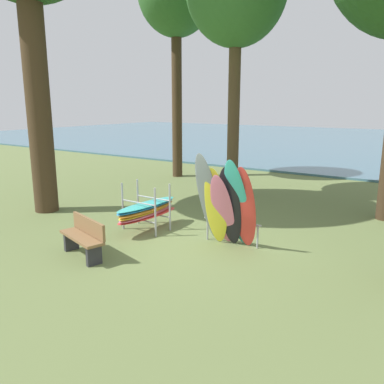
{
  "coord_description": "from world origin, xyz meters",
  "views": [
    {
      "loc": [
        4.61,
        -7.34,
        3.28
      ],
      "look_at": [
        -0.71,
        0.63,
        1.1
      ],
      "focal_mm": 36.68,
      "sensor_mm": 36.0,
      "label": 1
    }
  ],
  "objects": [
    {
      "name": "board_storage_rack",
      "position": [
        -1.87,
        0.25,
        0.55
      ],
      "size": [
        1.15,
        2.13,
        1.25
      ],
      "color": "#9EA0A5",
      "rests_on": "ground"
    },
    {
      "name": "park_bench",
      "position": [
        -1.82,
        -1.93,
        0.45
      ],
      "size": [
        1.46,
        0.78,
        0.85
      ],
      "color": "#2D2D33",
      "rests_on": "ground"
    },
    {
      "name": "leaning_board_pile",
      "position": [
        0.48,
        0.25,
        1.0
      ],
      "size": [
        1.44,
        1.04,
        2.24
      ],
      "color": "gray",
      "rests_on": "ground"
    },
    {
      "name": "ground_plane",
      "position": [
        0.0,
        0.0,
        0.0
      ],
      "size": [
        80.0,
        80.0,
        0.0
      ],
      "primitive_type": "plane",
      "color": "olive"
    }
  ]
}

